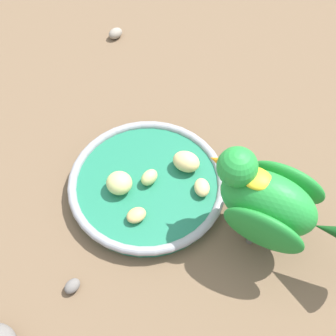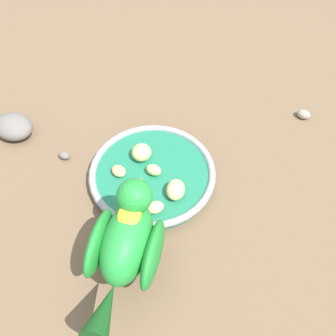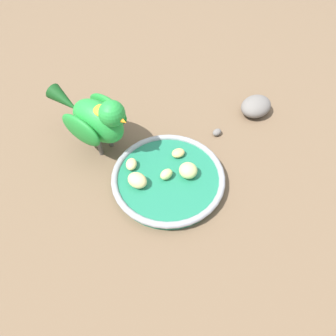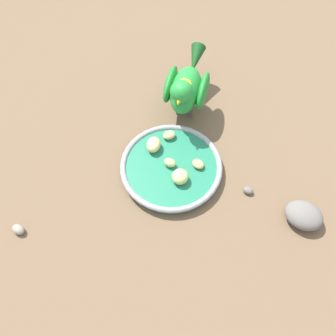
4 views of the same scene
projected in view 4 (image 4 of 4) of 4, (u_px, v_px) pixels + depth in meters
ground_plane at (178, 178)px, 0.88m from camera, size 4.00×4.00×0.00m
feeding_bowl at (171, 168)px, 0.88m from camera, size 0.23×0.23×0.03m
apple_piece_0 at (170, 163)px, 0.87m from camera, size 0.03×0.02×0.02m
apple_piece_1 at (198, 164)px, 0.87m from camera, size 0.03×0.03×0.02m
apple_piece_2 at (154, 145)px, 0.89m from camera, size 0.03×0.04×0.03m
apple_piece_3 at (180, 177)px, 0.84m from camera, size 0.04×0.04×0.03m
apple_piece_4 at (169, 135)px, 0.91m from camera, size 0.04×0.03×0.02m
parrot at (186, 87)px, 0.90m from camera, size 0.10×0.22×0.15m
rock_large at (304, 215)px, 0.81m from camera, size 0.09×0.08×0.04m
pebble_0 at (248, 190)px, 0.86m from camera, size 0.03×0.02×0.01m
pebble_1 at (18, 230)px, 0.81m from camera, size 0.03×0.03×0.02m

